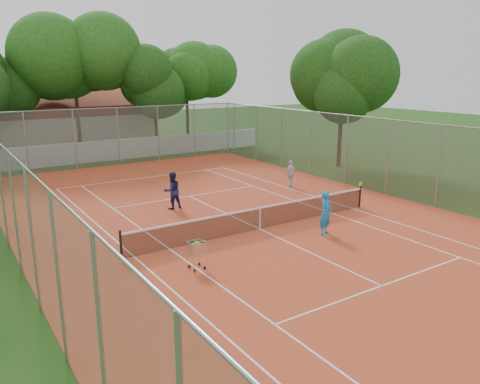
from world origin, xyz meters
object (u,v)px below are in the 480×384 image
player_near (326,213)px  ball_hopper (197,254)px  tennis_net (260,218)px  player_far_left (172,191)px  clubhouse (50,121)px  player_far_right (291,174)px

player_near → ball_hopper: size_ratio=1.73×
tennis_net → player_far_left: player_far_left is taller
clubhouse → ball_hopper: clubhouse is taller
clubhouse → player_near: bearing=-82.9°
player_near → player_far_left: 7.61m
clubhouse → ball_hopper: bearing=-93.9°
player_far_left → player_far_right: (7.46, 0.26, -0.11)m
player_near → player_far_right: player_near is taller
tennis_net → player_far_left: size_ratio=6.68×
player_far_right → clubhouse: bearing=-87.9°
tennis_net → player_near: bearing=-46.9°
clubhouse → ball_hopper: size_ratio=15.83×
ball_hopper → player_far_right: bearing=20.2°
tennis_net → ball_hopper: 4.63m
tennis_net → player_far_right: 7.65m
player_far_left → tennis_net: bearing=106.4°
clubhouse → player_far_left: 24.26m
tennis_net → player_far_right: size_ratio=7.58×
player_far_left → ball_hopper: bearing=67.5°
player_far_left → ball_hopper: (-2.40, -6.90, -0.37)m
clubhouse → tennis_net: bearing=-86.1°
player_near → player_far_left: bearing=93.6°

